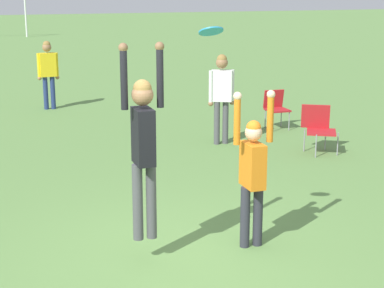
{
  "coord_description": "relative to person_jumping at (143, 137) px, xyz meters",
  "views": [
    {
      "loc": [
        -2.09,
        -6.78,
        3.21
      ],
      "look_at": [
        0.26,
        0.37,
        1.3
      ],
      "focal_mm": 60.0,
      "sensor_mm": 36.0,
      "label": 1
    }
  ],
  "objects": [
    {
      "name": "person_spectator_near",
      "position": [
        -0.07,
        9.83,
        -0.46
      ],
      "size": [
        0.56,
        0.23,
        1.75
      ],
      "rotation": [
        0.0,
        0.0,
        0.08
      ],
      "color": "navy",
      "rests_on": "ground_plane"
    },
    {
      "name": "person_jumping",
      "position": [
        0.0,
        0.0,
        0.0
      ],
      "size": [
        0.51,
        0.36,
        2.29
      ],
      "rotation": [
        0.0,
        0.0,
        1.59
      ],
      "color": "#4C4C51",
      "rests_on": "ground_plane"
    },
    {
      "name": "ground_plane",
      "position": [
        0.42,
        -0.06,
        -1.52
      ],
      "size": [
        120.0,
        120.0,
        0.0
      ],
      "primitive_type": "plane",
      "color": "#608C47"
    },
    {
      "name": "camping_chair_0",
      "position": [
        4.51,
        5.96,
        -1.0
      ],
      "size": [
        0.47,
        0.5,
        0.86
      ],
      "rotation": [
        0.0,
        0.0,
        3.15
      ],
      "color": "gray",
      "rests_on": "ground_plane"
    },
    {
      "name": "person_defending",
      "position": [
        1.36,
        0.02,
        -0.49
      ],
      "size": [
        0.53,
        0.38,
        1.96
      ],
      "rotation": [
        0.0,
        0.0,
        -1.55
      ],
      "color": "#2D2D38",
      "rests_on": "ground_plane"
    },
    {
      "name": "frisbee",
      "position": [
        0.76,
        -0.12,
        1.16
      ],
      "size": [
        0.28,
        0.26,
        0.13
      ],
      "color": "#2D9EDB"
    },
    {
      "name": "person_spectator_far",
      "position": [
        2.85,
        5.01,
        -0.41
      ],
      "size": [
        0.56,
        0.35,
        1.82
      ],
      "rotation": [
        0.0,
        0.0,
        -0.41
      ],
      "color": "#4C4C51",
      "rests_on": "ground_plane"
    },
    {
      "name": "camping_chair_2",
      "position": [
        4.4,
        3.82,
        -0.99
      ],
      "size": [
        0.74,
        0.8,
        0.91
      ],
      "rotation": [
        0.0,
        0.0,
        2.65
      ],
      "color": "gray",
      "rests_on": "ground_plane"
    }
  ]
}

